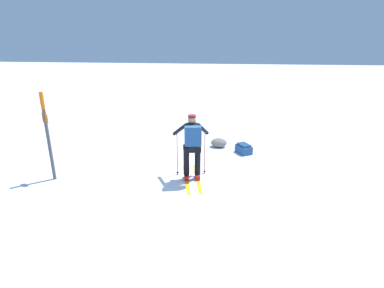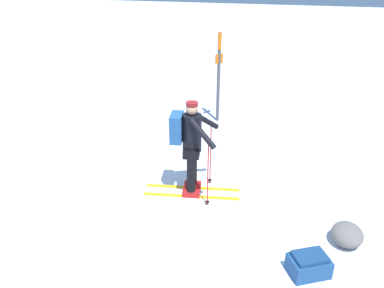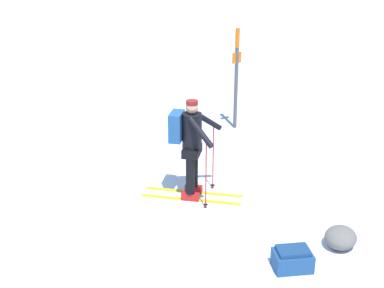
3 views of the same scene
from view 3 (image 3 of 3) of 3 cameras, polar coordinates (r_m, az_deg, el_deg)
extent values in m
plane|color=white|center=(8.70, -2.57, -7.30)|extent=(80.00, 80.00, 0.00)
cube|color=gold|center=(9.31, 0.17, -5.15)|extent=(0.45, 1.69, 0.01)
cube|color=red|center=(9.28, 0.17, -4.79)|extent=(0.17, 0.32, 0.12)
cylinder|color=black|center=(9.10, 0.18, -2.45)|extent=(0.15, 0.15, 0.71)
cube|color=gold|center=(9.06, -0.18, -5.96)|extent=(0.45, 1.69, 0.01)
cube|color=red|center=(9.03, -0.18, -5.59)|extent=(0.17, 0.32, 0.12)
cylinder|color=black|center=(8.85, -0.18, -3.20)|extent=(0.15, 0.15, 0.71)
cube|color=black|center=(8.83, 0.00, -0.72)|extent=(0.49, 0.36, 0.14)
cylinder|color=black|center=(8.71, 0.00, 1.25)|extent=(0.32, 0.32, 0.65)
sphere|color=tan|center=(8.57, 0.00, 3.91)|extent=(0.20, 0.20, 0.20)
cylinder|color=maroon|center=(8.55, 0.00, 4.46)|extent=(0.19, 0.19, 0.06)
cube|color=navy|center=(8.73, -1.66, 1.90)|extent=(0.43, 0.27, 0.47)
cylinder|color=red|center=(9.21, 2.27, -1.40)|extent=(0.02, 0.02, 1.20)
cylinder|color=black|center=(9.44, 2.22, -4.41)|extent=(0.07, 0.07, 0.01)
cylinder|color=black|center=(8.91, 1.62, 2.54)|extent=(0.46, 0.43, 0.42)
cylinder|color=red|center=(8.55, 1.50, -3.29)|extent=(0.02, 0.02, 1.20)
cylinder|color=black|center=(8.80, 1.46, -6.47)|extent=(0.07, 0.07, 0.01)
cylinder|color=black|center=(8.37, 0.94, 1.25)|extent=(0.29, 0.53, 0.42)
cube|color=navy|center=(7.43, 10.66, -12.12)|extent=(0.56, 0.62, 0.25)
cube|color=navy|center=(7.35, 10.74, -11.12)|extent=(0.46, 0.51, 0.06)
cylinder|color=#4C4C51|center=(12.04, 4.73, 6.85)|extent=(0.08, 0.08, 2.27)
cylinder|color=orange|center=(11.84, 4.87, 11.20)|extent=(0.09, 0.09, 0.41)
cube|color=orange|center=(11.93, 4.81, 9.17)|extent=(0.22, 0.14, 0.24)
ellipsoid|color=slate|center=(8.04, 15.57, -9.57)|extent=(0.53, 0.45, 0.29)
camera|label=1|loc=(12.22, -35.03, 14.30)|focal=28.00mm
camera|label=2|loc=(2.57, -11.82, 8.64)|focal=35.00mm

